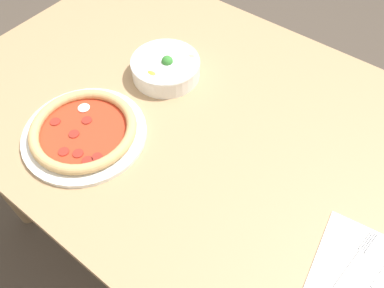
# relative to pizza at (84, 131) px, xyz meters

# --- Properties ---
(ground_plane) EXTENTS (8.00, 8.00, 0.00)m
(ground_plane) POSITION_rel_pizza_xyz_m (0.18, 0.23, -0.78)
(ground_plane) COLOR #4C4238
(dining_table) EXTENTS (1.39, 0.93, 0.77)m
(dining_table) POSITION_rel_pizza_xyz_m (0.18, 0.23, -0.11)
(dining_table) COLOR tan
(dining_table) RESTS_ON ground_plane
(pizza) EXTENTS (0.31, 0.31, 0.04)m
(pizza) POSITION_rel_pizza_xyz_m (0.00, 0.00, 0.00)
(pizza) COLOR white
(pizza) RESTS_ON dining_table
(bowl) EXTENTS (0.20, 0.20, 0.07)m
(bowl) POSITION_rel_pizza_xyz_m (0.02, 0.29, 0.01)
(bowl) COLOR white
(bowl) RESTS_ON dining_table
(napkin) EXTENTS (0.22, 0.22, 0.00)m
(napkin) POSITION_rel_pizza_xyz_m (0.70, 0.10, -0.02)
(napkin) COLOR white
(napkin) RESTS_ON dining_table
(fork) EXTENTS (0.03, 0.18, 0.00)m
(fork) POSITION_rel_pizza_xyz_m (0.67, 0.09, -0.01)
(fork) COLOR silver
(fork) RESTS_ON napkin
(knife) EXTENTS (0.04, 0.21, 0.01)m
(knife) POSITION_rel_pizza_xyz_m (0.72, 0.09, -0.01)
(knife) COLOR silver
(knife) RESTS_ON napkin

